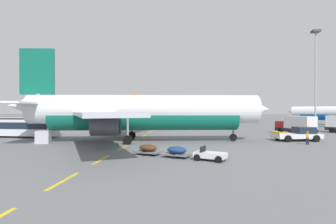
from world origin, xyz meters
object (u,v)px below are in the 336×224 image
object	(u,v)px
ground_crew_worker	(307,137)
apron_light_mast_far	(316,67)
airliner_mid_left	(114,112)
uld_cargo_container	(43,137)
airliner_foreground	(140,112)
baggage_train	(177,151)
pushback_tug	(298,134)
apron_shuttle_bus	(19,126)
catering_truck	(296,125)

from	to	relation	value
ground_crew_worker	apron_light_mast_far	bearing A→B (deg)	64.37
airliner_mid_left	ground_crew_worker	world-z (taller)	airliner_mid_left
airliner_mid_left	uld_cargo_container	bearing A→B (deg)	-80.79
uld_cargo_container	airliner_foreground	bearing A→B (deg)	13.37
airliner_mid_left	baggage_train	xyz separation A→B (m)	(28.41, -76.76, -2.65)
airliner_foreground	airliner_mid_left	distance (m)	69.45
pushback_tug	baggage_train	bearing A→B (deg)	-138.44
airliner_mid_left	apron_shuttle_bus	bearing A→B (deg)	-86.89
baggage_train	airliner_mid_left	bearing A→B (deg)	110.31
apron_light_mast_far	airliner_foreground	bearing A→B (deg)	-140.09
airliner_foreground	apron_shuttle_bus	world-z (taller)	airliner_foreground
airliner_foreground	uld_cargo_container	distance (m)	12.61
pushback_tug	ground_crew_worker	bearing A→B (deg)	-96.25
ground_crew_worker	pushback_tug	bearing A→B (deg)	83.75
catering_truck	uld_cargo_container	bearing A→B (deg)	-157.28
catering_truck	uld_cargo_container	distance (m)	39.73
pushback_tug	apron_shuttle_bus	bearing A→B (deg)	178.47
airliner_foreground	pushback_tug	size ratio (longest dim) A/B	5.48
apron_light_mast_far	pushback_tug	bearing A→B (deg)	-118.11
catering_truck	ground_crew_worker	distance (m)	14.30
ground_crew_worker	apron_light_mast_far	distance (m)	36.97
ground_crew_worker	airliner_foreground	bearing A→B (deg)	176.68
catering_truck	apron_light_mast_far	bearing A→B (deg)	57.75
pushback_tug	apron_light_mast_far	bearing A→B (deg)	61.89
apron_shuttle_bus	ground_crew_worker	bearing A→B (deg)	-7.15
pushback_tug	baggage_train	distance (m)	21.10
airliner_mid_left	apron_shuttle_bus	size ratio (longest dim) A/B	2.15
apron_shuttle_bus	baggage_train	size ratio (longest dim) A/B	1.43
catering_truck	baggage_train	size ratio (longest dim) A/B	0.86
apron_shuttle_bus	ground_crew_worker	size ratio (longest dim) A/B	7.43
pushback_tug	uld_cargo_container	bearing A→B (deg)	-170.40
airliner_foreground	apron_light_mast_far	xyz separation A→B (m)	(35.71, 29.87, 10.37)
uld_cargo_container	apron_light_mast_far	distance (m)	59.30
airliner_mid_left	catering_truck	distance (m)	71.35
baggage_train	airliner_foreground	bearing A→B (deg)	115.91
uld_cargo_container	apron_light_mast_far	bearing A→B (deg)	34.49
pushback_tug	apron_shuttle_bus	size ratio (longest dim) A/B	0.52
airliner_foreground	apron_light_mast_far	size ratio (longest dim) A/B	1.53
airliner_foreground	ground_crew_worker	bearing A→B (deg)	-3.32
baggage_train	uld_cargo_container	size ratio (longest dim) A/B	4.34
ground_crew_worker	uld_cargo_container	xyz separation A→B (m)	(-32.68, -1.62, -0.13)
apron_shuttle_bus	apron_light_mast_far	distance (m)	62.40
airliner_foreground	uld_cargo_container	bearing A→B (deg)	-166.63
pushback_tug	apron_light_mast_far	distance (m)	33.52
apron_shuttle_bus	baggage_train	bearing A→B (deg)	-31.05
catering_truck	ground_crew_worker	bearing A→B (deg)	-106.09
apron_shuttle_bus	catering_truck	xyz separation A→B (m)	(44.37, 8.66, -0.10)
airliner_mid_left	apron_shuttle_bus	distance (m)	61.78
uld_cargo_container	apron_light_mast_far	world-z (taller)	apron_light_mast_far
airliner_foreground	ground_crew_worker	xyz separation A→B (m)	(20.80, -1.21, -3.02)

